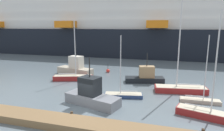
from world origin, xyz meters
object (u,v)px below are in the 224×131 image
(sailboat_0, at_px, (123,94))
(fishing_boat_2, at_px, (75,68))
(channel_buoy_2, at_px, (108,71))
(sailboat_4, at_px, (200,100))
(fishing_boat_1, at_px, (92,95))
(sailboat_1, at_px, (73,77))
(cruise_ship, at_px, (117,28))
(fishing_boat_0, at_px, (145,77))
(sailboat_2, at_px, (180,88))
(sailboat_3, at_px, (206,113))

(sailboat_0, relative_size, fishing_boat_2, 1.06)
(channel_buoy_2, bearing_deg, sailboat_0, -64.46)
(sailboat_4, relative_size, fishing_boat_1, 1.15)
(sailboat_1, bearing_deg, channel_buoy_2, 41.74)
(sailboat_1, relative_size, fishing_boat_2, 1.35)
(sailboat_0, relative_size, cruise_ship, 0.05)
(sailboat_0, bearing_deg, cruise_ship, -85.81)
(fishing_boat_0, height_order, channel_buoy_2, fishing_boat_0)
(sailboat_2, xyz_separation_m, fishing_boat_2, (-17.52, 5.01, 0.55))
(sailboat_0, height_order, cruise_ship, cruise_ship)
(sailboat_4, height_order, fishing_boat_0, sailboat_4)
(sailboat_1, xyz_separation_m, channel_buoy_2, (3.76, 6.61, -0.18))
(sailboat_0, relative_size, fishing_boat_0, 1.22)
(sailboat_2, bearing_deg, sailboat_4, 113.63)
(fishing_boat_2, relative_size, channel_buoy_2, 4.33)
(sailboat_2, height_order, sailboat_4, sailboat_2)
(fishing_boat_1, bearing_deg, sailboat_4, -145.60)
(sailboat_2, distance_m, channel_buoy_2, 14.74)
(fishing_boat_1, bearing_deg, sailboat_1, -36.16)
(sailboat_3, relative_size, fishing_boat_2, 1.41)
(sailboat_0, relative_size, channel_buoy_2, 4.59)
(sailboat_1, relative_size, sailboat_3, 0.96)
(sailboat_1, bearing_deg, fishing_boat_0, -8.13)
(sailboat_3, height_order, sailboat_4, sailboat_3)
(sailboat_0, xyz_separation_m, cruise_ship, (-10.60, 37.45, 7.55))
(sailboat_0, height_order, fishing_boat_1, sailboat_0)
(cruise_ship, bearing_deg, sailboat_4, -63.31)
(sailboat_3, xyz_separation_m, cruise_ship, (-19.32, 40.70, 7.39))
(channel_buoy_2, bearing_deg, sailboat_2, -32.82)
(sailboat_3, xyz_separation_m, channel_buoy_2, (-14.36, 15.07, -0.14))
(sailboat_2, bearing_deg, fishing_boat_0, -43.42)
(sailboat_2, distance_m, cruise_ship, 38.53)
(fishing_boat_2, xyz_separation_m, channel_buoy_2, (5.13, 2.98, -0.78))
(fishing_boat_2, xyz_separation_m, cruise_ship, (0.17, 28.61, 6.76))
(sailboat_2, bearing_deg, cruise_ship, -71.35)
(sailboat_4, xyz_separation_m, fishing_boat_1, (-11.56, -3.88, 0.69))
(sailboat_3, bearing_deg, sailboat_4, 105.75)
(sailboat_3, distance_m, fishing_boat_0, 12.62)
(fishing_boat_0, distance_m, channel_buoy_2, 8.71)
(sailboat_1, bearing_deg, fishing_boat_1, -70.65)
(sailboat_4, bearing_deg, channel_buoy_2, 141.00)
(fishing_boat_1, xyz_separation_m, cruise_ship, (-7.76, 40.65, 6.84))
(sailboat_2, relative_size, channel_buoy_2, 7.82)
(fishing_boat_1, xyz_separation_m, channel_buoy_2, (-2.81, 15.01, -0.69))
(fishing_boat_2, bearing_deg, sailboat_0, -25.88)
(sailboat_0, xyz_separation_m, fishing_boat_2, (-10.77, 8.83, 0.79))
(sailboat_0, xyz_separation_m, sailboat_4, (8.73, 0.68, 0.01))
(sailboat_1, xyz_separation_m, cruise_ship, (-1.20, 32.25, 7.36))
(cruise_ship, bearing_deg, fishing_boat_2, -91.38)
(sailboat_0, relative_size, sailboat_3, 0.75)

